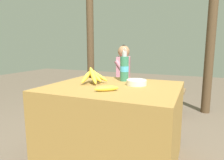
# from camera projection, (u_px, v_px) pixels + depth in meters

# --- Properties ---
(ground_plane) EXTENTS (12.00, 12.00, 0.00)m
(ground_plane) POSITION_uv_depth(u_px,v_px,m) (113.00, 160.00, 1.86)
(ground_plane) COLOR brown
(market_counter) EXTENTS (1.11, 0.94, 0.70)m
(market_counter) POSITION_uv_depth(u_px,v_px,m) (113.00, 124.00, 1.80)
(market_counter) COLOR olive
(market_counter) RESTS_ON ground_plane
(banana_bunch_ripe) EXTENTS (0.20, 0.31, 0.16)m
(banana_bunch_ripe) POSITION_uv_depth(u_px,v_px,m) (94.00, 75.00, 1.84)
(banana_bunch_ripe) COLOR #4C381E
(banana_bunch_ripe) RESTS_ON market_counter
(serving_bowl) EXTENTS (0.18, 0.18, 0.05)m
(serving_bowl) POSITION_uv_depth(u_px,v_px,m) (137.00, 82.00, 1.76)
(serving_bowl) COLOR silver
(serving_bowl) RESTS_ON market_counter
(water_bottle) EXTENTS (0.09, 0.09, 0.32)m
(water_bottle) POSITION_uv_depth(u_px,v_px,m) (124.00, 68.00, 1.96)
(water_bottle) COLOR #337556
(water_bottle) RESTS_ON market_counter
(loose_banana_front) EXTENTS (0.17, 0.15, 0.04)m
(loose_banana_front) POSITION_uv_depth(u_px,v_px,m) (107.00, 89.00, 1.52)
(loose_banana_front) COLOR gold
(loose_banana_front) RESTS_ON market_counter
(wooden_bench) EXTENTS (1.47, 0.32, 0.41)m
(wooden_bench) POSITION_uv_depth(u_px,v_px,m) (136.00, 91.00, 3.19)
(wooden_bench) COLOR brown
(wooden_bench) RESTS_ON ground_plane
(seated_vendor) EXTENTS (0.46, 0.43, 1.07)m
(seated_vendor) POSITION_uv_depth(u_px,v_px,m) (121.00, 73.00, 3.20)
(seated_vendor) COLOR #473828
(seated_vendor) RESTS_ON ground_plane
(banana_bunch_green) EXTENTS (0.18, 0.30, 0.13)m
(banana_bunch_green) POSITION_uv_depth(u_px,v_px,m) (164.00, 85.00, 3.00)
(banana_bunch_green) COLOR #4C381E
(banana_bunch_green) RESTS_ON wooden_bench
(support_post_near) EXTENTS (0.13, 0.13, 2.64)m
(support_post_near) POSITION_uv_depth(u_px,v_px,m) (90.00, 32.00, 3.78)
(support_post_near) COLOR #4C3823
(support_post_near) RESTS_ON ground_plane
(support_post_far) EXTENTS (0.13, 0.13, 2.64)m
(support_post_far) POSITION_uv_depth(u_px,v_px,m) (212.00, 28.00, 2.98)
(support_post_far) COLOR #4C3823
(support_post_far) RESTS_ON ground_plane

